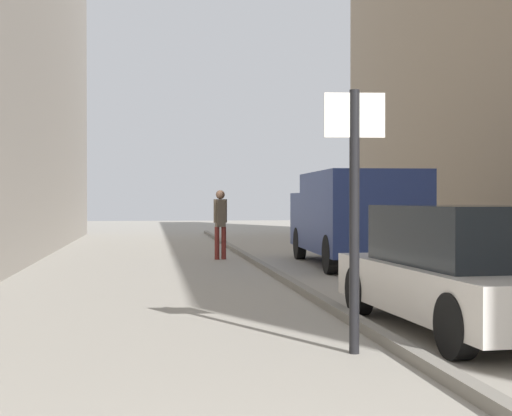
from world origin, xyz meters
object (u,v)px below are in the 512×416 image
Objects in this scene: parked_car at (468,270)px; delivery_van at (354,215)px; street_sign_post at (354,197)px; pedestrian_main_foreground at (220,219)px.

delivery_van is at bearing 80.28° from parked_car.
street_sign_post reaches higher than parked_car.
delivery_van reaches higher than parked_car.
street_sign_post reaches higher than pedestrian_main_foreground.
delivery_van reaches higher than pedestrian_main_foreground.
delivery_van is 10.08m from street_sign_post.
pedestrian_main_foreground reaches higher than parked_car.
pedestrian_main_foreground is 0.31× the size of delivery_van.
parked_car is at bearing -94.70° from delivery_van.
delivery_van is at bearing -47.66° from pedestrian_main_foreground.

